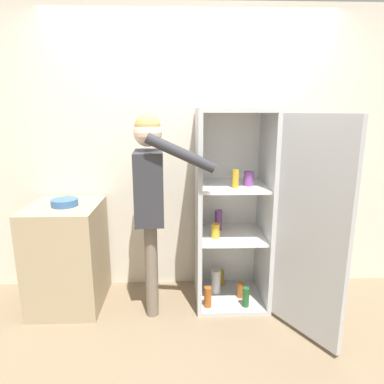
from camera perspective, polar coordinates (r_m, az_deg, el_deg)
name	(u,v)px	position (r m, az deg, el deg)	size (l,w,h in m)	color
ground_plane	(195,345)	(2.73, 0.44, -24.10)	(12.00, 12.00, 0.00)	#7A664C
wall_back	(190,154)	(3.17, -0.27, 6.42)	(7.00, 0.06, 2.55)	beige
refrigerator	(246,213)	(2.90, 9.05, -3.54)	(0.96, 1.12, 1.68)	#B7BABC
person	(150,189)	(2.72, -6.94, 0.44)	(0.63, 0.52, 1.64)	#726656
counter	(68,255)	(3.18, -19.99, -9.88)	(0.58, 0.64, 0.90)	tan
bowl	(65,202)	(3.00, -20.47, -1.65)	(0.22, 0.22, 0.06)	#335B8E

